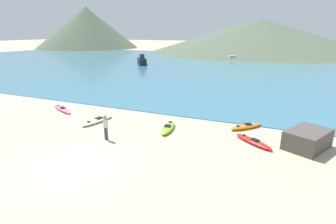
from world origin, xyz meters
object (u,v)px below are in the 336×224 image
kayak_on_sand_0 (97,120)px  kayak_on_sand_1 (246,126)px  kayak_on_sand_3 (168,128)px  person_near_foreground (106,126)px  moored_boat_1 (229,57)px  shoreline_rock (307,139)px  moored_boat_0 (142,61)px  kayak_on_sand_2 (253,141)px  kayak_on_sand_4 (62,109)px

kayak_on_sand_0 → kayak_on_sand_1: 11.26m
kayak_on_sand_3 → person_near_foreground: size_ratio=1.72×
kayak_on_sand_0 → moored_boat_1: moored_boat_1 is taller
kayak_on_sand_1 → person_near_foreground: 9.95m
kayak_on_sand_1 → kayak_on_sand_3: (-5.12, -2.49, 0.01)m
shoreline_rock → moored_boat_1: bearing=105.4°
moored_boat_0 → shoreline_rock: (29.32, -33.12, -0.28)m
person_near_foreground → moored_boat_1: 55.42m
kayak_on_sand_1 → kayak_on_sand_2: size_ratio=0.94×
kayak_on_sand_1 → kayak_on_sand_3: bearing=-154.1°
kayak_on_sand_2 → kayak_on_sand_4: (-16.50, 0.88, -0.01)m
kayak_on_sand_0 → kayak_on_sand_4: bearing=164.3°
kayak_on_sand_0 → kayak_on_sand_4: 5.11m
kayak_on_sand_2 → moored_boat_1: (-11.17, 52.27, 0.47)m
kayak_on_sand_2 → person_near_foreground: (-8.86, -3.11, 0.81)m
kayak_on_sand_3 → moored_boat_0: 39.31m
kayak_on_sand_1 → kayak_on_sand_3: 5.70m
moored_boat_0 → shoreline_rock: 44.23m
moored_boat_0 → kayak_on_sand_3: bearing=-58.7°
moored_boat_1 → kayak_on_sand_1: bearing=-78.2°
kayak_on_sand_4 → moored_boat_0: moored_boat_0 is taller
kayak_on_sand_2 → kayak_on_sand_4: kayak_on_sand_2 is taller
kayak_on_sand_1 → moored_boat_1: bearing=101.8°
kayak_on_sand_4 → shoreline_rock: 19.54m
person_near_foreground → moored_boat_0: (-17.44, 36.83, -0.11)m
shoreline_rock → kayak_on_sand_1: bearing=152.0°
kayak_on_sand_2 → kayak_on_sand_4: 16.53m
person_near_foreground → kayak_on_sand_3: bearing=47.4°
kayak_on_sand_1 → moored_boat_0: size_ratio=0.54×
moored_boat_0 → moored_boat_1: (15.12, 18.55, -0.23)m
kayak_on_sand_3 → moored_boat_0: bearing=121.3°
kayak_on_sand_4 → kayak_on_sand_2: bearing=-3.0°
kayak_on_sand_3 → kayak_on_sand_4: kayak_on_sand_3 is taller
kayak_on_sand_3 → moored_boat_1: size_ratio=0.49×
kayak_on_sand_0 → moored_boat_0: 37.26m
kayak_on_sand_1 → kayak_on_sand_3: kayak_on_sand_3 is taller
person_near_foreground → kayak_on_sand_1: bearing=35.3°
kayak_on_sand_3 → kayak_on_sand_4: bearing=176.0°
kayak_on_sand_1 → person_near_foreground: size_ratio=1.51×
kayak_on_sand_0 → moored_boat_1: size_ratio=0.54×
moored_boat_0 → shoreline_rock: moored_boat_0 is taller
kayak_on_sand_3 → person_near_foreground: bearing=-132.6°
moored_boat_1 → kayak_on_sand_4: bearing=-95.9°
moored_boat_0 → kayak_on_sand_2: bearing=-52.1°
kayak_on_sand_0 → shoreline_rock: (14.61, 1.11, 0.42)m
moored_boat_1 → shoreline_rock: moored_boat_1 is taller
person_near_foreground → moored_boat_0: moored_boat_0 is taller
kayak_on_sand_3 → kayak_on_sand_4: 10.64m
kayak_on_sand_2 → shoreline_rock: bearing=11.2°
moored_boat_1 → kayak_on_sand_2: bearing=-77.9°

